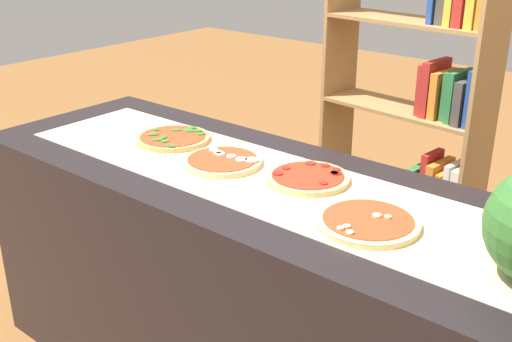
# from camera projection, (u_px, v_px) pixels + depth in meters

# --- Properties ---
(counter) EXTENTS (2.21, 0.75, 0.91)m
(counter) POSITION_uv_depth(u_px,v_px,m) (256.00, 292.00, 2.25)
(counter) COLOR black
(counter) RESTS_ON ground_plane
(parchment_paper) EXTENTS (1.90, 0.47, 0.00)m
(parchment_paper) POSITION_uv_depth(u_px,v_px,m) (256.00, 176.00, 2.08)
(parchment_paper) COLOR beige
(parchment_paper) RESTS_ON counter
(pizza_spinach_0) EXTENTS (0.28, 0.28, 0.03)m
(pizza_spinach_0) POSITION_uv_depth(u_px,v_px,m) (173.00, 138.00, 2.40)
(pizza_spinach_0) COLOR tan
(pizza_spinach_0) RESTS_ON parchment_paper
(pizza_mozzarella_1) EXTENTS (0.28, 0.28, 0.03)m
(pizza_mozzarella_1) POSITION_uv_depth(u_px,v_px,m) (223.00, 161.00, 2.17)
(pizza_mozzarella_1) COLOR #E5C17F
(pizza_mozzarella_1) RESTS_ON parchment_paper
(pizza_pepperoni_2) EXTENTS (0.27, 0.27, 0.03)m
(pizza_pepperoni_2) POSITION_uv_depth(u_px,v_px,m) (308.00, 178.00, 2.04)
(pizza_pepperoni_2) COLOR #DBB26B
(pizza_pepperoni_2) RESTS_ON parchment_paper
(pizza_mushroom_3) EXTENTS (0.29, 0.29, 0.03)m
(pizza_mushroom_3) POSITION_uv_depth(u_px,v_px,m) (368.00, 222.00, 1.75)
(pizza_mushroom_3) COLOR #E5C17F
(pizza_mushroom_3) RESTS_ON parchment_paper
(bookshelf) EXTENTS (0.85, 0.35, 1.70)m
(bookshelf) POSITION_uv_depth(u_px,v_px,m) (425.00, 113.00, 2.93)
(bookshelf) COLOR #A87A47
(bookshelf) RESTS_ON ground_plane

